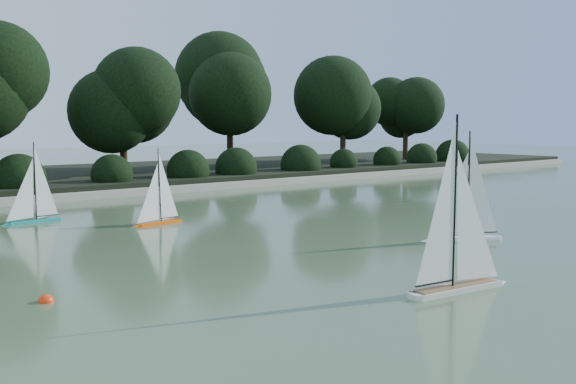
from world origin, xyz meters
The scene contains 10 objects.
ground centered at (0.00, 0.00, 0.00)m, with size 80.00×80.00×0.00m, color #3F5231.
pond_coping centered at (0.00, 9.00, 0.09)m, with size 40.00×0.35×0.18m, color gray.
far_bank centered at (0.00, 13.00, 0.15)m, with size 40.00×8.00×0.30m, color black.
tree_line centered at (1.23, 11.44, 2.64)m, with size 26.31×3.93×4.39m.
shrub_hedge centered at (0.00, 9.90, 0.45)m, with size 29.10×1.10×1.10m.
sailboat_white_a centered at (1.29, 0.47, 0.27)m, with size 1.17×0.79×1.73m.
sailboat_white_b centered at (-1.04, -1.30, 0.30)m, with size 1.43×0.39×1.95m.
sailboat_orange centered at (-1.51, 4.68, 0.22)m, with size 1.02×0.30×1.39m.
sailboat_teal centered at (-3.15, 6.24, 0.24)m, with size 1.10×0.27×1.50m.
race_buoy centered at (-4.61, 0.99, 0.00)m, with size 0.15×0.15×0.15m, color red.
Camera 1 is at (-6.61, -5.26, 1.74)m, focal length 40.00 mm.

